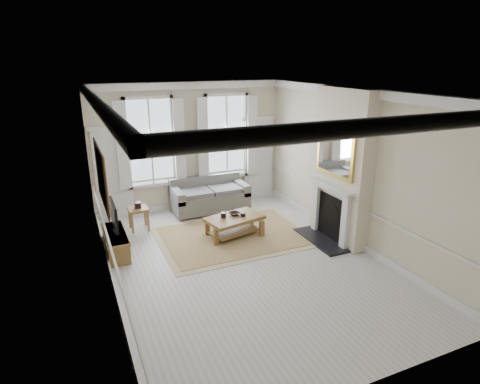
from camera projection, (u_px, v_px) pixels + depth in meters
name	position (u px, v px, depth m)	size (l,w,h in m)	color
floor	(244.00, 262.00, 8.21)	(7.20, 7.20, 0.00)	#B7B5AD
ceiling	(245.00, 91.00, 7.13)	(7.20, 7.20, 0.00)	white
back_wall	(190.00, 147.00, 10.80)	(5.20, 5.20, 0.00)	beige
left_wall	(103.00, 201.00, 6.68)	(7.20, 7.20, 0.00)	beige
right_wall	(354.00, 168.00, 8.66)	(7.20, 7.20, 0.00)	beige
window_left	(151.00, 143.00, 10.29)	(1.26, 0.20, 2.20)	#B2BCC6
window_right	(226.00, 137.00, 11.09)	(1.26, 0.20, 2.20)	#B2BCC6
door_left	(113.00, 175.00, 10.16)	(0.90, 0.08, 2.30)	silver
door_right	(258.00, 159.00, 11.72)	(0.90, 0.08, 2.30)	silver
painting	(101.00, 176.00, 6.84)	(0.05, 1.66, 1.06)	orange
chimney_breast	(342.00, 167.00, 8.77)	(0.35, 1.70, 3.38)	beige
hearth	(321.00, 240.00, 9.13)	(0.55, 1.50, 0.05)	black
fireplace	(330.00, 210.00, 8.99)	(0.21, 1.45, 1.33)	silver
mirror	(335.00, 152.00, 8.57)	(0.06, 1.26, 1.06)	gold
sofa	(209.00, 197.00, 10.92)	(2.02, 0.98, 0.90)	slate
side_table	(138.00, 212.00, 9.63)	(0.47, 0.47, 0.55)	brown
rug	(234.00, 235.00, 9.40)	(3.50, 2.60, 0.02)	#9C8450
coffee_table	(234.00, 220.00, 9.27)	(1.42, 1.02, 0.48)	brown
ceramic_pot_a	(223.00, 215.00, 9.18)	(0.12, 0.12, 0.12)	black
ceramic_pot_b	(243.00, 214.00, 9.27)	(0.12, 0.12, 0.09)	black
bowl	(235.00, 214.00, 9.34)	(0.25, 0.25, 0.06)	black
tv_stand	(116.00, 243.00, 8.51)	(0.42, 1.31, 0.47)	brown
tv	(114.00, 215.00, 8.32)	(0.08, 0.90, 0.68)	black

